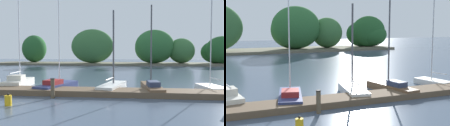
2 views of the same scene
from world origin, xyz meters
TOP-DOWN VIEW (x-y plane):
  - dock_pier at (0.00, 9.36)m, footprint 22.64×1.80m
  - far_shore at (6.32, 42.93)m, footprint 52.04×8.00m
  - sailboat_3 at (-0.29, 10.81)m, footprint 2.12×4.18m
  - sailboat_4 at (3.63, 10.87)m, footprint 1.80×3.98m
  - sailboat_5 at (6.25, 10.70)m, footprint 1.41×4.48m
  - sailboat_6 at (10.31, 11.47)m, footprint 1.64×3.00m
  - mooring_piling_1 at (0.40, 8.03)m, footprint 0.26×0.26m
  - channel_buoy_0 at (-1.13, 6.03)m, footprint 0.33×0.33m

SIDE VIEW (x-z plane):
  - dock_pier at x=0.00m, z-range 0.00..0.35m
  - channel_buoy_0 at x=-1.13m, z-range -0.05..0.58m
  - sailboat_6 at x=10.31m, z-range -3.21..3.79m
  - sailboat_3 at x=-0.29m, z-range -3.48..4.14m
  - sailboat_4 at x=3.63m, z-range -2.44..3.13m
  - sailboat_5 at x=6.25m, z-range -2.57..3.29m
  - mooring_piling_1 at x=0.40m, z-range 0.01..1.17m
  - far_shore at x=6.32m, z-range -0.63..6.89m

